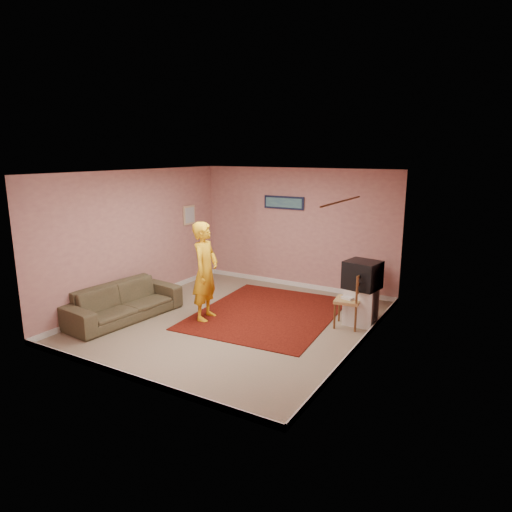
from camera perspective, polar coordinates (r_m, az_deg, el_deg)
The scene contains 26 objects.
ground at distance 8.15m, azimuth -2.66°, elevation -8.14°, with size 5.00×5.00×0.00m, color gray.
wall_back at distance 9.94m, azimuth 5.09°, elevation 3.43°, with size 4.50×0.02×2.60m, color tan.
wall_front at distance 5.91m, azimuth -16.06°, elevation -3.60°, with size 4.50×0.02×2.60m, color tan.
wall_left at distance 9.18m, azimuth -14.66°, elevation 2.28°, with size 0.02×5.00×2.60m, color tan.
wall_right at distance 6.85m, azimuth 13.25°, elevation -1.17°, with size 0.02×5.00×2.60m, color tan.
ceiling at distance 7.62m, azimuth -2.87°, elevation 10.43°, with size 4.50×5.00×0.02m, color white.
baseboard_back at distance 10.21m, azimuth 4.93°, elevation -3.51°, with size 4.50×0.02×0.10m, color silver.
baseboard_front at distance 6.37m, azimuth -15.28°, elevation -14.43°, with size 4.50×0.02×0.10m, color silver.
baseboard_left at distance 9.47m, azimuth -14.18°, elevation -5.18°, with size 0.02×5.00×0.10m, color silver.
baseboard_right at distance 7.26m, azimuth 12.66°, elevation -10.78°, with size 0.02×5.00×0.10m, color silver.
window at distance 5.99m, azimuth 10.72°, elevation -1.60°, with size 0.01×1.10×1.50m, color black.
curtain_sheer at distance 5.91m, azimuth 10.02°, elevation -3.78°, with size 0.01×0.75×2.10m, color silver.
curtain_floral at distance 6.55m, azimuth 12.03°, elevation -2.21°, with size 0.01×0.35×2.10m, color beige.
curtain_rod at distance 5.85m, azimuth 10.67°, elevation 6.73°, with size 0.02×0.02×1.40m, color brown.
picture_back at distance 9.96m, azimuth 3.50°, elevation 6.68°, with size 0.95×0.04×0.28m.
picture_left at distance 10.30m, azimuth -8.34°, elevation 5.09°, with size 0.04×0.38×0.42m.
area_rug at distance 8.52m, azimuth 1.41°, elevation -7.14°, with size 2.38×2.97×0.02m, color black.
tv_cabinet at distance 8.13m, azimuth 12.97°, elevation -6.12°, with size 0.50×0.46×0.64m, color silver.
crt_tv at distance 7.97m, azimuth 13.14°, elevation -2.30°, with size 0.63×0.58×0.48m.
chair_a at distance 9.01m, azimuth 13.72°, elevation -2.85°, with size 0.43×0.41×0.48m.
dvd_player at distance 9.02m, azimuth 13.71°, elevation -3.20°, with size 0.36×0.26×0.06m, color #B8B8BD.
blue_throw at distance 9.14m, azimuth 14.12°, elevation -1.53°, with size 0.35×0.04×0.37m, color #8DBEE6.
chair_b at distance 7.89m, azimuth 11.44°, elevation -4.63°, with size 0.47×0.49×0.52m.
game_console at distance 7.91m, azimuth 11.41°, elevation -5.16°, with size 0.20×0.14×0.04m, color silver.
sofa at distance 8.52m, azimuth -16.24°, elevation -5.52°, with size 2.12×0.83×0.62m, color #4C452E.
person at distance 8.05m, azimuth -6.36°, elevation -1.92°, with size 0.64×0.42×1.75m, color gold.
Camera 1 is at (4.14, -6.38, 2.93)m, focal length 32.00 mm.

